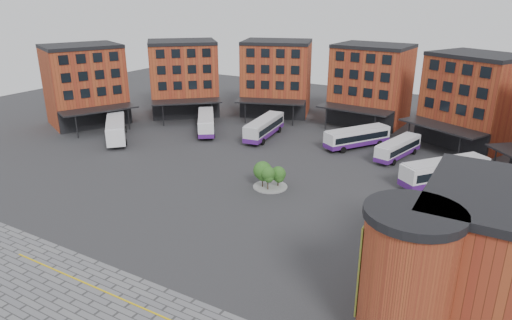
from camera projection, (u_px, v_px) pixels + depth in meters
The scene contains 11 objects.
ground at pixel (201, 222), 49.37m from camera, with size 160.00×160.00×0.00m, color #28282B.
yellow_line at pixel (118, 297), 37.05m from camera, with size 26.00×0.15×0.02m, color gold.
main_building at pixel (308, 90), 80.19m from camera, with size 94.14×42.48×14.60m.
east_building at pixel (506, 269), 31.54m from camera, with size 17.40×15.40×10.60m.
tree_island at pixel (268, 174), 57.26m from camera, with size 4.40×4.40×3.50m.
bus_a at pixel (116, 127), 76.37m from camera, with size 11.01×10.86×3.56m.
bus_b at pixel (206, 122), 80.59m from camera, with size 9.02×11.03×3.29m.
bus_c at pixel (264, 127), 77.55m from camera, with size 4.10×12.09×3.34m.
bus_d at pixel (357, 137), 72.55m from camera, with size 8.33×10.90×3.18m.
bus_e at pixel (398, 148), 67.94m from camera, with size 4.62×10.46×2.87m.
bus_f at pixel (445, 172), 58.07m from camera, with size 9.78×11.37×3.45m.
Camera 1 is at (27.25, -35.12, 23.28)m, focal length 32.00 mm.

